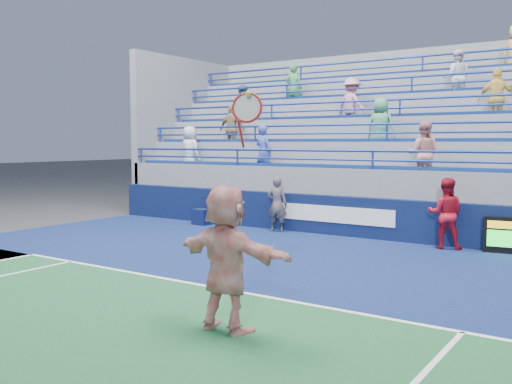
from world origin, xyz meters
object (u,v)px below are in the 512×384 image
Objects in this scene: judge_chair at (203,216)px; line_judge at (277,204)px; ball_girl at (445,214)px; tennis_player at (226,258)px; serve_speed_board at (512,236)px.

judge_chair is 2.73m from line_judge.
ball_girl is at bearing 1.00° from judge_chair.
tennis_player is 1.87× the size of ball_girl.
line_judge reaches higher than serve_speed_board.
serve_speed_board is 1.54m from ball_girl.
ball_girl is (0.76, 7.80, -0.15)m from tennis_player.
tennis_player reaches higher than serve_speed_board.
line_judge is (2.68, 0.09, 0.52)m from judge_chair.
tennis_player is 8.75m from line_judge.
ball_girl is (7.45, 0.13, 0.58)m from judge_chair.
line_judge is at bearing 2.02° from judge_chair.
ball_girl is at bearing -173.62° from serve_speed_board.
ball_girl reaches higher than line_judge.
ball_girl is (4.77, 0.04, 0.06)m from line_judge.
judge_chair is 7.48m from ball_girl.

